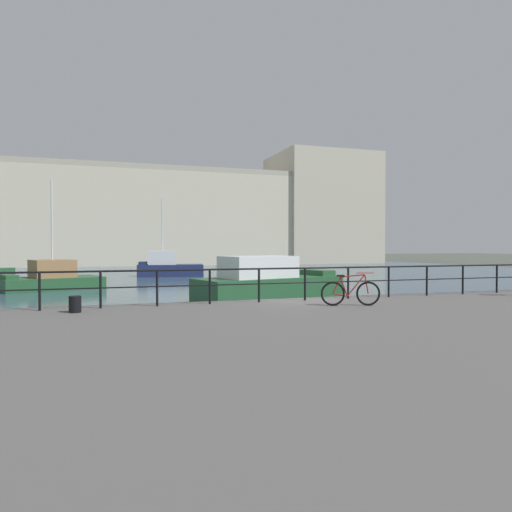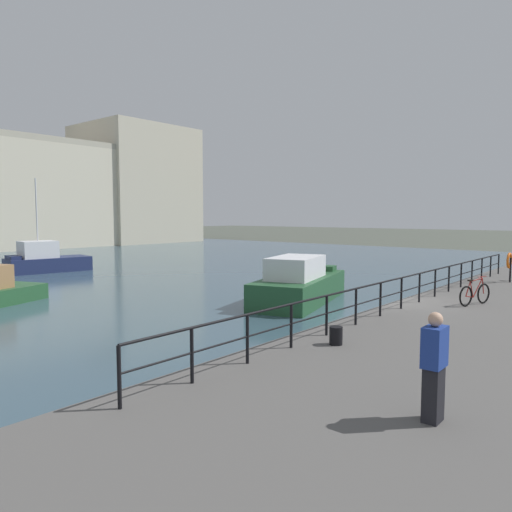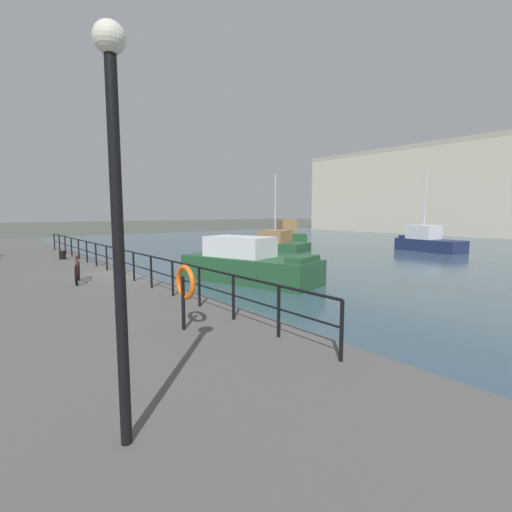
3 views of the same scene
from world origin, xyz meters
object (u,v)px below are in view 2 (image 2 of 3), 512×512
moored_blue_motorboat (299,284)px  parked_bicycle (475,294)px  mooring_bollard (336,336)px  standing_person (434,366)px  life_ring_stand (509,262)px  moored_small_launch (45,260)px

moored_blue_motorboat → parked_bicycle: 7.54m
mooring_bollard → standing_person: 4.50m
parked_bicycle → moored_blue_motorboat: bearing=106.0°
life_ring_stand → parked_bicycle: bearing=-176.1°
parked_bicycle → moored_small_launch: bearing=110.0°
mooring_bollard → standing_person: size_ratio=0.26×
mooring_bollard → life_ring_stand: size_ratio=0.31×
moored_blue_motorboat → life_ring_stand: size_ratio=5.13×
parked_bicycle → standing_person: (-10.54, -2.36, 0.47)m
moored_small_launch → standing_person: size_ratio=3.82×
moored_small_launch → life_ring_stand: 28.74m
moored_blue_motorboat → mooring_bollard: 10.12m
parked_bicycle → life_ring_stand: life_ring_stand is taller
life_ring_stand → standing_person: 17.91m
moored_small_launch → standing_person: moored_small_launch is taller
mooring_bollard → life_ring_stand: 14.83m
moored_small_launch → standing_person: bearing=81.5°
moored_blue_motorboat → mooring_bollard: moored_blue_motorboat is taller
moored_blue_motorboat → standing_person: 14.55m
parked_bicycle → life_ring_stand: 7.19m
moored_small_launch → mooring_bollard: 27.50m
moored_small_launch → mooring_bollard: bearing=85.2°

